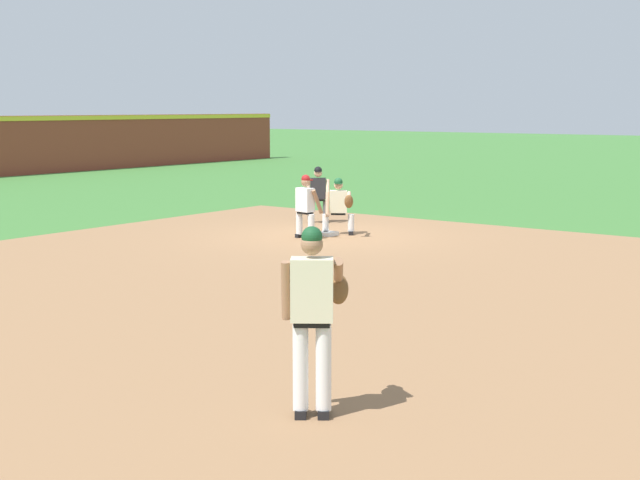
% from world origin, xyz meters
% --- Properties ---
extents(ground_plane, '(160.00, 160.00, 0.00)m').
position_xyz_m(ground_plane, '(0.00, 0.00, 0.00)').
color(ground_plane, '#3D7533').
extents(infield_dirt_patch, '(18.00, 18.00, 0.01)m').
position_xyz_m(infield_dirt_patch, '(-5.02, -3.57, 0.00)').
color(infield_dirt_patch, '#936B47').
rests_on(infield_dirt_patch, ground).
extents(first_base_bag, '(0.38, 0.38, 0.09)m').
position_xyz_m(first_base_bag, '(0.00, 0.00, 0.04)').
color(first_base_bag, white).
rests_on(first_base_bag, ground).
extents(baseball, '(0.07, 0.07, 0.07)m').
position_xyz_m(baseball, '(-3.98, -3.12, 0.04)').
color(baseball, white).
rests_on(baseball, ground).
extents(pitcher, '(0.85, 0.57, 1.86)m').
position_xyz_m(pitcher, '(-10.00, -7.14, 1.06)').
color(pitcher, black).
rests_on(pitcher, ground).
extents(first_baseman, '(0.80, 1.05, 1.34)m').
position_xyz_m(first_baseman, '(0.24, -0.16, 0.73)').
color(first_baseman, black).
rests_on(first_baseman, ground).
extents(baserunner, '(0.51, 0.64, 1.46)m').
position_xyz_m(baserunner, '(-0.68, 0.12, 0.79)').
color(baserunner, black).
rests_on(baserunner, ground).
extents(umpire, '(0.65, 0.68, 1.46)m').
position_xyz_m(umpire, '(1.74, 1.58, 0.79)').
color(umpire, black).
rests_on(umpire, ground).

